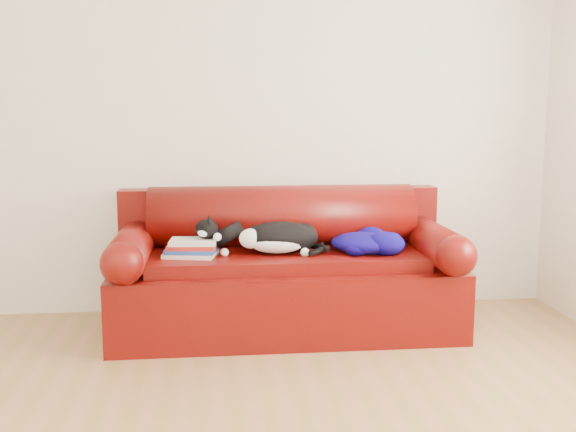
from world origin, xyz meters
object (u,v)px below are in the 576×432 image
book_stack (192,248)px  cat (278,238)px  sofa_base (286,292)px  blanket (366,242)px

book_stack → cat: cat is taller
sofa_base → blanket: bearing=-8.9°
book_stack → cat: bearing=1.7°
book_stack → cat: size_ratio=0.50×
book_stack → blanket: bearing=0.4°
book_stack → cat: (0.52, 0.02, 0.05)m
sofa_base → book_stack: (-0.57, -0.08, 0.31)m
sofa_base → blanket: size_ratio=4.29×
cat → blanket: (0.54, -0.01, -0.03)m
cat → blanket: cat is taller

